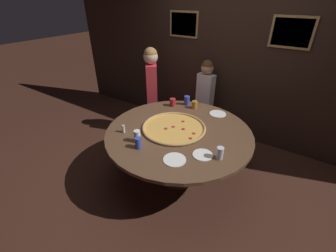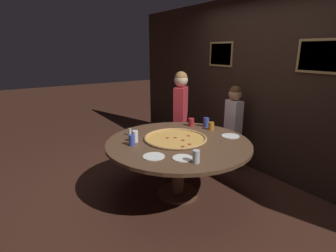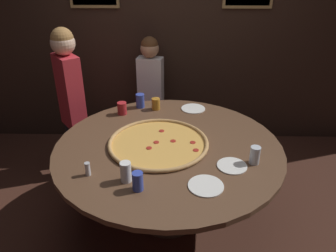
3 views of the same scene
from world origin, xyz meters
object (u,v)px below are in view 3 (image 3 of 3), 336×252
Objects in this scene: dining_table at (168,157)px; diner_centre_back at (151,88)px; white_plate_left_side at (193,109)px; white_plate_far_back at (232,166)px; drink_cup_by_shaker at (140,101)px; drink_cup_near_right at (126,172)px; diner_far_left at (71,95)px; drink_cup_near_left at (122,108)px; drink_cup_centre_back at (255,155)px; giant_pizza at (158,143)px; condiment_shaker at (88,169)px; drink_cup_far_left at (138,181)px; drink_cup_front_edge at (156,104)px; white_plate_right_side at (206,186)px.

dining_table is 1.36× the size of diner_centre_back.
white_plate_left_side is 1.08× the size of white_plate_far_back.
drink_cup_by_shaker is 0.52m from white_plate_left_side.
drink_cup_near_right is 1.66m from diner_centre_back.
dining_table is 0.54m from white_plate_far_back.
white_plate_left_side is at bearing -131.50° from diner_far_left.
diner_far_left is (-0.53, 0.20, 0.05)m from drink_cup_near_left.
drink_cup_near_right is at bearing -120.53° from dining_table.
diner_far_left reaches higher than diner_centre_back.
dining_table is at bearing -68.11° from drink_cup_by_shaker.
drink_cup_by_shaker is at bearing 92.55° from diner_centre_back.
drink_cup_centre_back reaches higher than drink_cup_near_left.
drink_cup_by_shaker is 0.51m from diner_centre_back.
giant_pizza is at bearing 151.52° from white_plate_far_back.
drink_cup_near_left reaches higher than condiment_shaker.
giant_pizza is at bearing 67.80° from drink_cup_near_right.
drink_cup_by_shaker is 1.05× the size of drink_cup_far_left.
drink_cup_front_edge is 0.47× the size of white_plate_right_side.
drink_cup_front_edge is 0.48× the size of white_plate_left_side.
white_plate_right_side is at bearing -56.85° from drink_cup_near_left.
drink_cup_near_right is at bearing 135.00° from drink_cup_far_left.
condiment_shaker is at bearing 162.88° from diner_far_left.
drink_cup_far_left is 0.44m from white_plate_right_side.
giant_pizza is 0.74m from drink_cup_centre_back.
diner_far_left is at bearing 41.42° from diner_centre_back.
giant_pizza is at bearing -85.37° from drink_cup_front_edge.
drink_cup_centre_back is 0.10× the size of diner_centre_back.
white_plate_far_back is at bearing 13.88° from drink_cup_near_right.
drink_cup_front_edge is at bearing 82.96° from drink_cup_near_right.
drink_cup_near_left is 0.68m from white_plate_left_side.
drink_cup_near_right is (-0.14, -1.12, 0.02)m from drink_cup_front_edge.
drink_cup_far_left reaches higher than white_plate_right_side.
drink_cup_front_edge is at bearing 19.66° from drink_cup_near_left.
drink_cup_centre_back is at bearing -19.36° from giant_pizza.
drink_cup_by_shaker reaches higher than drink_cup_front_edge.
drink_cup_by_shaker is at bearing 77.18° from condiment_shaker.
drink_cup_centre_back is 0.91m from drink_cup_near_right.
diner_far_left is at bearing 148.20° from drink_cup_centre_back.
drink_cup_front_edge is 0.77× the size of drink_cup_near_right.
drink_cup_near_right reaches higher than drink_cup_near_left.
drink_cup_by_shaker reaches higher than drink_cup_centre_back.
drink_cup_centre_back is 1.16× the size of drink_cup_near_left.
diner_centre_back reaches higher than drink_cup_centre_back.
drink_cup_far_left is (-0.05, -1.20, 0.01)m from drink_cup_front_edge.
white_plate_far_back is (0.72, 0.18, -0.07)m from drink_cup_near_right.
drink_cup_near_left is at bearing 123.67° from giant_pizza.
drink_cup_near_right is 1.12× the size of drink_cup_far_left.
condiment_shaker is (-0.25, -1.10, -0.02)m from drink_cup_by_shaker.
condiment_shaker reaches higher than white_plate_right_side.
diner_far_left reaches higher than dining_table.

